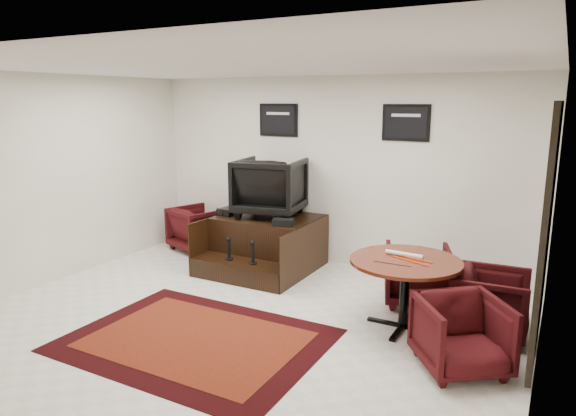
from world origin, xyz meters
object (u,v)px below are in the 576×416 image
object	(u,v)px
meeting_table	(405,268)
table_chair_corner	(462,331)
table_chair_window	(491,300)
shine_chair	(270,184)
shine_podium	(265,245)
armchair_side	(198,226)
table_chair_back	(417,272)

from	to	relation	value
meeting_table	table_chair_corner	size ratio (longest dim) A/B	1.57
table_chair_window	meeting_table	bearing A→B (deg)	106.09
shine_chair	table_chair_corner	bearing A→B (deg)	138.69
shine_podium	shine_chair	size ratio (longest dim) A/B	1.59
shine_chair	meeting_table	xyz separation A→B (m)	(2.39, -1.22, -0.55)
armchair_side	shine_podium	bearing A→B (deg)	-171.87
table_chair_back	table_chair_corner	distance (m)	1.61
table_chair_corner	shine_chair	bearing A→B (deg)	113.27
table_chair_corner	table_chair_window	bearing A→B (deg)	45.47
shine_podium	table_chair_window	bearing A→B (deg)	-13.39
meeting_table	table_chair_window	world-z (taller)	meeting_table
armchair_side	meeting_table	world-z (taller)	armchair_side
shine_chair	armchair_side	distance (m)	1.70
table_chair_back	shine_podium	bearing A→B (deg)	-25.39
armchair_side	table_chair_corner	distance (m)	4.99
table_chair_back	table_chair_window	size ratio (longest dim) A/B	1.02
meeting_table	table_chair_corner	distance (m)	1.00
table_chair_back	meeting_table	bearing A→B (deg)	75.72
table_chair_back	table_chair_corner	size ratio (longest dim) A/B	1.03
shine_podium	table_chair_window	distance (m)	3.34
table_chair_back	table_chair_window	world-z (taller)	table_chair_back
shine_podium	table_chair_corner	xyz separation A→B (m)	(3.11, -1.70, 0.03)
meeting_table	table_chair_corner	bearing A→B (deg)	-41.32
shine_chair	armchair_side	bearing A→B (deg)	-15.41
shine_podium	table_chair_corner	size ratio (longest dim) A/B	2.00
shine_podium	shine_chair	world-z (taller)	shine_chair
meeting_table	table_chair_back	size ratio (longest dim) A/B	1.52
shine_podium	table_chair_corner	bearing A→B (deg)	-28.61
table_chair_corner	table_chair_back	bearing A→B (deg)	82.69
shine_chair	table_chair_back	distance (m)	2.52
table_chair_corner	shine_podium	bearing A→B (deg)	115.35
shine_podium	meeting_table	world-z (taller)	meeting_table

